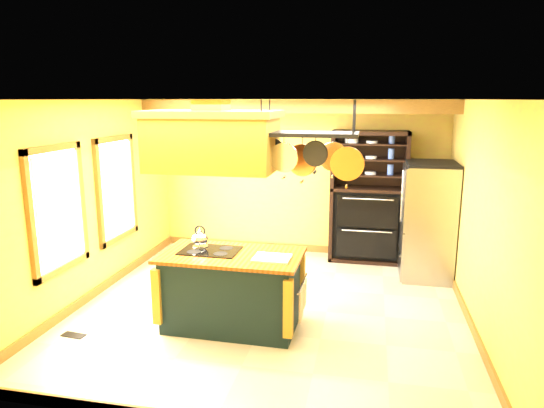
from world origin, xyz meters
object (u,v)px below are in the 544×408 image
(kitchen_island, at_px, (232,289))
(range_hood, at_px, (212,140))
(pot_rack, at_px, (310,146))
(hutch, at_px, (368,211))
(refrigerator, at_px, (427,223))

(kitchen_island, height_order, range_hood, range_hood)
(pot_rack, bearing_deg, hutch, 77.61)
(range_hood, relative_size, pot_rack, 1.29)
(refrigerator, distance_m, hutch, 1.10)
(range_hood, xyz_separation_m, hutch, (1.75, 2.88, -1.40))
(range_hood, bearing_deg, pot_rack, 0.00)
(refrigerator, height_order, hutch, hutch)
(refrigerator, bearing_deg, range_hood, -139.70)
(kitchen_island, height_order, refrigerator, refrigerator)
(range_hood, bearing_deg, kitchen_island, 0.25)
(range_hood, xyz_separation_m, pot_rack, (1.11, 0.00, -0.05))
(range_hood, distance_m, pot_rack, 1.12)
(refrigerator, bearing_deg, pot_rack, -124.36)
(refrigerator, relative_size, hutch, 0.79)
(kitchen_island, bearing_deg, range_hood, -178.84)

